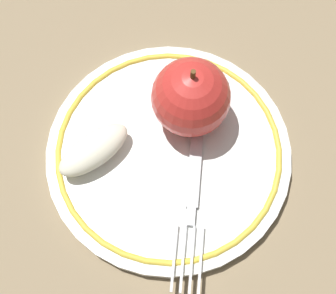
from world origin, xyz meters
The scene contains 5 objects.
ground_plane centered at (0.00, 0.00, 0.00)m, with size 2.00×2.00×0.00m, color #867254.
plate centered at (0.00, 0.00, 0.01)m, with size 0.24×0.24×0.02m.
apple_red_whole centered at (0.01, -0.04, 0.05)m, with size 0.08×0.08×0.09m.
apple_slice_front centered at (0.05, 0.05, 0.03)m, with size 0.08×0.03×0.02m, color silver.
fork centered at (-0.05, 0.02, 0.02)m, with size 0.12×0.15×0.00m.
Camera 1 is at (-0.12, 0.12, 0.45)m, focal length 50.00 mm.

